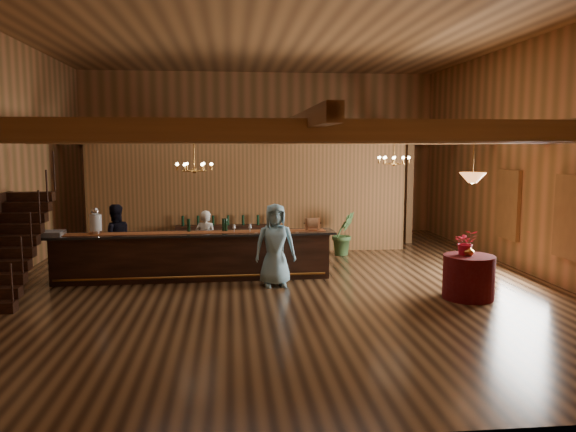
{
  "coord_description": "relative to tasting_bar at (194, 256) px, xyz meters",
  "views": [
    {
      "loc": [
        -1.02,
        -12.4,
        3.0
      ],
      "look_at": [
        0.29,
        0.43,
        1.4
      ],
      "focal_mm": 35.0,
      "sensor_mm": 36.0,
      "label": 1
    }
  ],
  "objects": [
    {
      "name": "wall_right",
      "position": [
        7.88,
        -0.23,
        2.21
      ],
      "size": [
        0.1,
        14.0,
        5.5
      ],
      "primitive_type": "cube",
      "color": "#A7673D",
      "rests_on": "floor"
    },
    {
      "name": "bar_bottle_1",
      "position": [
        0.68,
        0.14,
        0.68
      ],
      "size": [
        0.07,
        0.07,
        0.3
      ],
      "primitive_type": "cylinder",
      "color": "black",
      "rests_on": "tasting_bar"
    },
    {
      "name": "chandelier_left",
      "position": [
        0.05,
        0.16,
        2.01
      ],
      "size": [
        0.8,
        0.8,
        0.8
      ],
      "color": "#AD722F",
      "rests_on": "beam_grid"
    },
    {
      "name": "partition_wall",
      "position": [
        1.38,
        3.27,
        1.01
      ],
      "size": [
        9.0,
        0.18,
        3.1
      ],
      "primitive_type": "cube",
      "color": "brown",
      "rests_on": "floor"
    },
    {
      "name": "round_table",
      "position": [
        5.53,
        -2.18,
        -0.11
      ],
      "size": [
        1.0,
        1.0,
        0.87
      ],
      "primitive_type": "cylinder",
      "color": "#420506",
      "rests_on": "floor"
    },
    {
      "name": "bar_bottle_0",
      "position": [
        -0.1,
        0.12,
        0.68
      ],
      "size": [
        0.07,
        0.07,
        0.3
      ],
      "primitive_type": "cylinder",
      "color": "black",
      "rests_on": "tasting_bar"
    },
    {
      "name": "beverage_dispenser",
      "position": [
        -2.12,
        0.01,
        0.81
      ],
      "size": [
        0.26,
        0.26,
        0.6
      ],
      "color": "silver",
      "rests_on": "tasting_bar"
    },
    {
      "name": "window_right_front",
      "position": [
        7.83,
        -1.83,
        1.01
      ],
      "size": [
        0.12,
        1.05,
        1.75
      ],
      "primitive_type": "cube",
      "color": "white",
      "rests_on": "wall_right"
    },
    {
      "name": "glass_rack_tray",
      "position": [
        -3.04,
        -0.12,
        0.58
      ],
      "size": [
        0.5,
        0.5,
        0.1
      ],
      "primitive_type": "cube",
      "color": "gray",
      "rests_on": "tasting_bar"
    },
    {
      "name": "pendant_lamp",
      "position": [
        5.53,
        -2.18,
        1.86
      ],
      "size": [
        0.52,
        0.52,
        0.9
      ],
      "color": "#AD722F",
      "rests_on": "beam_grid"
    },
    {
      "name": "raffle_drum",
      "position": [
        2.72,
        0.01,
        0.7
      ],
      "size": [
        0.34,
        0.24,
        0.3
      ],
      "color": "#A6673E",
      "rests_on": "tasting_bar"
    },
    {
      "name": "support_posts",
      "position": [
        1.88,
        -0.73,
        1.06
      ],
      "size": [
        9.2,
        10.2,
        3.2
      ],
      "color": "brown",
      "rests_on": "floor"
    },
    {
      "name": "staff_second",
      "position": [
        -1.89,
        0.85,
        0.28
      ],
      "size": [
        0.96,
        0.84,
        1.65
      ],
      "primitive_type": "imported",
      "rotation": [
        0.0,
        0.0,
        3.46
      ],
      "color": "black",
      "rests_on": "floor"
    },
    {
      "name": "backroom_boxes",
      "position": [
        1.58,
        5.27,
        -0.02
      ],
      "size": [
        4.1,
        0.6,
        1.1
      ],
      "color": "#351A10",
      "rests_on": "floor"
    },
    {
      "name": "table_flowers",
      "position": [
        5.48,
        -2.11,
        0.57
      ],
      "size": [
        0.53,
        0.48,
        0.5
      ],
      "primitive_type": "imported",
      "rotation": [
        0.0,
        0.0,
        -0.22
      ],
      "color": "red",
      "rests_on": "round_table"
    },
    {
      "name": "window_right_back",
      "position": [
        7.83,
        0.77,
        1.01
      ],
      "size": [
        0.12,
        1.05,
        1.75
      ],
      "primitive_type": "cube",
      "color": "white",
      "rests_on": "wall_right"
    },
    {
      "name": "guest",
      "position": [
        1.79,
        -0.78,
        0.35
      ],
      "size": [
        0.91,
        0.62,
        1.79
      ],
      "primitive_type": "imported",
      "rotation": [
        0.0,
        0.0,
        0.06
      ],
      "color": "#7EAFC0",
      "rests_on": "floor"
    },
    {
      "name": "backbar_shelf",
      "position": [
        0.77,
        2.99,
        -0.14
      ],
      "size": [
        2.9,
        0.49,
        0.82
      ],
      "primitive_type": "cube",
      "rotation": [
        0.0,
        0.0,
        0.01
      ],
      "color": "#351A10",
      "rests_on": "floor"
    },
    {
      "name": "wall_front",
      "position": [
        1.88,
        -7.23,
        2.21
      ],
      "size": [
        12.0,
        0.1,
        5.5
      ],
      "primitive_type": "cube",
      "color": "#A7673D",
      "rests_on": "floor"
    },
    {
      "name": "beam_grid",
      "position": [
        1.88,
        0.28,
        2.7
      ],
      "size": [
        11.9,
        13.9,
        0.39
      ],
      "color": "brown",
      "rests_on": "wall_left"
    },
    {
      "name": "table_vase",
      "position": [
        5.5,
        -2.21,
        0.49
      ],
      "size": [
        0.2,
        0.2,
        0.33
      ],
      "primitive_type": "imported",
      "rotation": [
        0.0,
        0.0,
        -0.25
      ],
      "color": "#AD722F",
      "rests_on": "round_table"
    },
    {
      "name": "floor",
      "position": [
        1.88,
        -0.23,
        -0.54
      ],
      "size": [
        14.0,
        14.0,
        0.0
      ],
      "primitive_type": "plane",
      "color": "brown",
      "rests_on": "ground"
    },
    {
      "name": "ceiling",
      "position": [
        1.88,
        -0.23,
        4.96
      ],
      "size": [
        14.0,
        14.0,
        0.0
      ],
      "primitive_type": "plane",
      "rotation": [
        3.14,
        0.0,
        0.0
      ],
      "color": "#9C6A3B",
      "rests_on": "wall_back"
    },
    {
      "name": "wall_back",
      "position": [
        1.88,
        6.77,
        2.21
      ],
      "size": [
        12.0,
        0.1,
        5.5
      ],
      "primitive_type": "cube",
      "color": "#A7673D",
      "rests_on": "floor"
    },
    {
      "name": "bar_bottle_2",
      "position": [
        0.74,
        0.14,
        0.68
      ],
      "size": [
        0.07,
        0.07,
        0.3
      ],
      "primitive_type": "cylinder",
      "color": "black",
      "rests_on": "tasting_bar"
    },
    {
      "name": "floor_plant",
      "position": [
        3.96,
        2.5,
        0.06
      ],
      "size": [
        0.83,
        0.76,
        1.22
      ],
      "primitive_type": "imported",
      "rotation": [
        0.0,
        0.0,
        0.41
      ],
      "color": "#3B5E2D",
      "rests_on": "floor"
    },
    {
      "name": "tasting_bar",
      "position": [
        0.0,
        0.0,
        0.0
      ],
      "size": [
        6.45,
        0.97,
        1.08
      ],
      "rotation": [
        0.0,
        0.0,
        0.02
      ],
      "color": "#351A10",
      "rests_on": "floor"
    },
    {
      "name": "chandelier_right",
      "position": [
        4.91,
        1.03,
        2.13
      ],
      "size": [
        0.8,
        0.8,
        0.68
      ],
      "color": "#AD722F",
      "rests_on": "beam_grid"
    },
    {
      "name": "staircase",
      "position": [
        -3.57,
        -0.97,
        0.46
      ],
      "size": [
        1.0,
        2.8,
        2.0
      ],
      "color": "#351A10",
      "rests_on": "floor"
    },
    {
      "name": "bartender",
      "position": [
        0.25,
        0.84,
        0.2
      ],
      "size": [
        0.62,
        0.5,
        1.48
      ],
      "primitive_type": "imported",
      "rotation": [
        0.0,
        0.0,
        2.84
      ],
      "color": "white",
      "rests_on": "floor"
    }
  ]
}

